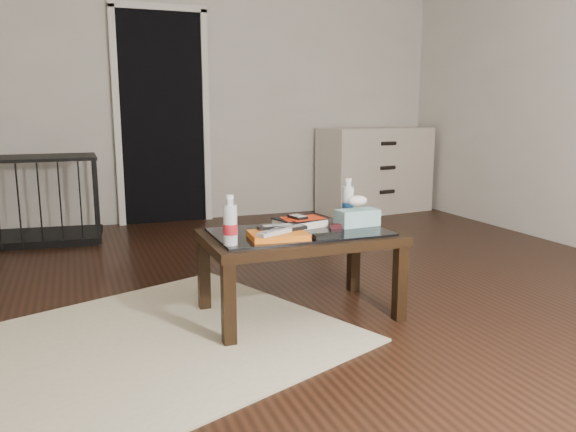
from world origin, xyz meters
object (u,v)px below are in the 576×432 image
object	(u,v)px
water_bottle_left	(230,220)
dresser	(375,170)
coffee_table	(300,243)
tissue_box	(357,218)
textbook	(300,222)
water_bottle_right	(348,199)
pet_crate	(43,214)

from	to	relation	value
water_bottle_left	dresser	bearing A→B (deg)	49.63
dresser	water_bottle_left	distance (m)	3.64
water_bottle_left	coffee_table	bearing A→B (deg)	21.46
coffee_table	dresser	world-z (taller)	dresser
tissue_box	coffee_table	bearing A→B (deg)	178.54
dresser	water_bottle_left	world-z (taller)	dresser
textbook	water_bottle_left	xyz separation A→B (m)	(-0.47, -0.28, 0.10)
textbook	tissue_box	size ratio (longest dim) A/B	1.09
water_bottle_left	water_bottle_right	xyz separation A→B (m)	(0.80, 0.36, 0.00)
dresser	textbook	world-z (taller)	dresser
pet_crate	water_bottle_right	size ratio (longest dim) A/B	4.04
tissue_box	dresser	bearing A→B (deg)	54.53
pet_crate	tissue_box	size ratio (longest dim) A/B	4.18
water_bottle_left	tissue_box	world-z (taller)	water_bottle_left
water_bottle_left	tissue_box	size ratio (longest dim) A/B	1.03
coffee_table	dresser	distance (m)	3.25
coffee_table	water_bottle_left	size ratio (longest dim) A/B	4.20
dresser	tissue_box	size ratio (longest dim) A/B	5.46
pet_crate	tissue_box	bearing A→B (deg)	-47.92
water_bottle_left	water_bottle_right	size ratio (longest dim) A/B	1.00
textbook	water_bottle_right	bearing A→B (deg)	-0.95
coffee_table	water_bottle_right	xyz separation A→B (m)	(0.38, 0.20, 0.18)
textbook	pet_crate	bearing A→B (deg)	106.54
water_bottle_right	tissue_box	size ratio (longest dim) A/B	1.03
pet_crate	water_bottle_right	distance (m)	2.81
coffee_table	water_bottle_right	bearing A→B (deg)	27.28
dresser	textbook	bearing A→B (deg)	-134.67
textbook	tissue_box	distance (m)	0.32
coffee_table	pet_crate	bearing A→B (deg)	119.64
textbook	water_bottle_left	distance (m)	0.55
dresser	water_bottle_right	size ratio (longest dim) A/B	5.27
water_bottle_left	water_bottle_right	world-z (taller)	same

